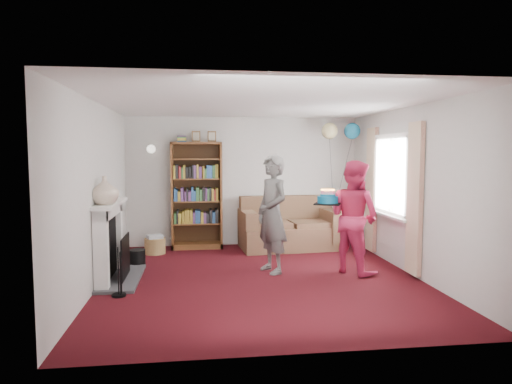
{
  "coord_description": "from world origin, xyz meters",
  "views": [
    {
      "loc": [
        -0.9,
        -6.39,
        1.81
      ],
      "look_at": [
        0.0,
        0.6,
        1.2
      ],
      "focal_mm": 32.0,
      "sensor_mm": 36.0,
      "label": 1
    }
  ],
  "objects": [
    {
      "name": "sofa",
      "position": [
        0.83,
        2.07,
        0.36
      ],
      "size": [
        1.83,
        0.97,
        0.97
      ],
      "rotation": [
        0.0,
        0.0,
        0.08
      ],
      "color": "brown",
      "rests_on": "ground"
    },
    {
      "name": "birthday_cake",
      "position": [
        1.01,
        0.11,
        1.12
      ],
      "size": [
        0.37,
        0.37,
        0.22
      ],
      "rotation": [
        0.0,
        0.0,
        -0.42
      ],
      "color": "black",
      "rests_on": "ground"
    },
    {
      "name": "mantel_vase",
      "position": [
        -2.12,
        -0.15,
        1.31
      ],
      "size": [
        0.43,
        0.43,
        0.38
      ],
      "primitive_type": "imported",
      "rotation": [
        0.0,
        0.0,
        0.22
      ],
      "color": "beige",
      "rests_on": "fireplace"
    },
    {
      "name": "ground",
      "position": [
        0.0,
        0.0,
        0.0
      ],
      "size": [
        5.0,
        5.0,
        0.0
      ],
      "primitive_type": "plane",
      "color": "black",
      "rests_on": "ground"
    },
    {
      "name": "wall_back",
      "position": [
        0.0,
        2.51,
        1.25
      ],
      "size": [
        4.5,
        0.02,
        2.5
      ],
      "primitive_type": "cube",
      "color": "silver",
      "rests_on": "ground"
    },
    {
      "name": "wall_sconce",
      "position": [
        -1.75,
        2.36,
        1.88
      ],
      "size": [
        0.16,
        0.23,
        0.16
      ],
      "color": "gold",
      "rests_on": "ground"
    },
    {
      "name": "ceiling",
      "position": [
        0.0,
        0.0,
        2.5
      ],
      "size": [
        4.5,
        5.0,
        0.01
      ],
      "primitive_type": "cube",
      "color": "white",
      "rests_on": "wall_back"
    },
    {
      "name": "window_bay",
      "position": [
        2.21,
        0.6,
        1.2
      ],
      "size": [
        0.14,
        2.02,
        2.2
      ],
      "color": "white",
      "rests_on": "ground"
    },
    {
      "name": "bookcase",
      "position": [
        -0.91,
        2.3,
        0.98
      ],
      "size": [
        0.95,
        0.42,
        2.22
      ],
      "color": "#472B14",
      "rests_on": "ground"
    },
    {
      "name": "wall_right",
      "position": [
        2.26,
        0.0,
        1.25
      ],
      "size": [
        0.02,
        5.0,
        2.5
      ],
      "primitive_type": "cube",
      "color": "silver",
      "rests_on": "ground"
    },
    {
      "name": "wall_left",
      "position": [
        -2.26,
        0.0,
        1.25
      ],
      "size": [
        0.02,
        5.0,
        2.5
      ],
      "primitive_type": "cube",
      "color": "silver",
      "rests_on": "ground"
    },
    {
      "name": "person_magenta",
      "position": [
        1.44,
        0.17,
        0.85
      ],
      "size": [
        0.99,
        1.04,
        1.7
      ],
      "primitive_type": "imported",
      "rotation": [
        0.0,
        0.0,
        2.14
      ],
      "color": "#CB2854",
      "rests_on": "ground"
    },
    {
      "name": "balloons",
      "position": [
        1.8,
        1.99,
        2.22
      ],
      "size": [
        0.75,
        0.35,
        1.69
      ],
      "color": "#3F3F3F",
      "rests_on": "ground"
    },
    {
      "name": "person_striped",
      "position": [
        0.22,
        0.34,
        0.89
      ],
      "size": [
        0.64,
        0.76,
        1.78
      ],
      "primitive_type": "imported",
      "rotation": [
        0.0,
        0.0,
        -1.19
      ],
      "color": "black",
      "rests_on": "ground"
    },
    {
      "name": "wicker_basket",
      "position": [
        -1.67,
        1.86,
        0.15
      ],
      "size": [
        0.37,
        0.37,
        0.34
      ],
      "rotation": [
        0.0,
        0.0,
        0.37
      ],
      "color": "#9B7948",
      "rests_on": "ground"
    },
    {
      "name": "fireplace",
      "position": [
        -2.09,
        0.19,
        0.51
      ],
      "size": [
        0.55,
        1.8,
        1.12
      ],
      "color": "#3F3F42",
      "rests_on": "ground"
    }
  ]
}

